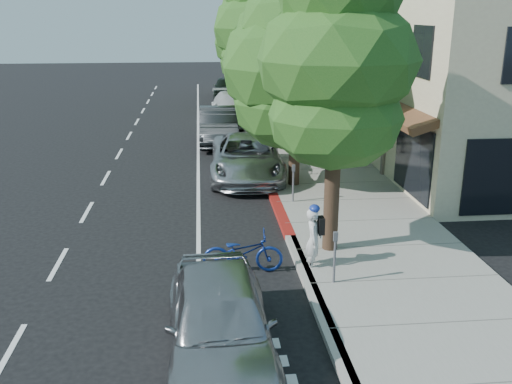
{
  "coord_description": "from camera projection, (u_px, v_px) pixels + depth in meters",
  "views": [
    {
      "loc": [
        -2.43,
        -15.84,
        6.18
      ],
      "look_at": [
        -0.95,
        -0.63,
        1.35
      ],
      "focal_mm": 40.0,
      "sensor_mm": 36.0,
      "label": 1
    }
  ],
  "objects": [
    {
      "name": "near_car_a",
      "position": [
        220.0,
        321.0,
        10.36
      ],
      "size": [
        2.07,
        4.85,
        1.64
      ],
      "primitive_type": "imported",
      "rotation": [
        0.0,
        0.0,
        0.03
      ],
      "color": "#9F9EA3",
      "rests_on": "ground"
    },
    {
      "name": "ground",
      "position": [
        285.0,
        228.0,
        17.12
      ],
      "size": [
        120.0,
        120.0,
        0.0
      ],
      "primitive_type": "plane",
      "color": "black",
      "rests_on": "ground"
    },
    {
      "name": "cyclist",
      "position": [
        314.0,
        240.0,
        14.06
      ],
      "size": [
        0.51,
        0.66,
        1.62
      ],
      "primitive_type": "imported",
      "rotation": [
        0.0,
        0.0,
        1.34
      ],
      "color": "silver",
      "rests_on": "ground"
    },
    {
      "name": "street_tree_3",
      "position": [
        260.0,
        30.0,
        30.81
      ],
      "size": [
        5.2,
        5.2,
        8.49
      ],
      "color": "black",
      "rests_on": "ground"
    },
    {
      "name": "dark_sedan",
      "position": [
        218.0,
        126.0,
        27.94
      ],
      "size": [
        1.9,
        5.26,
        1.72
      ],
      "primitive_type": "imported",
      "rotation": [
        0.0,
        0.0,
        -0.01
      ],
      "color": "#222527",
      "rests_on": "ground"
    },
    {
      "name": "street_tree_0",
      "position": [
        337.0,
        65.0,
        13.81
      ],
      "size": [
        4.0,
        4.0,
        7.78
      ],
      "color": "black",
      "rests_on": "ground"
    },
    {
      "name": "storefront_building",
      "position": [
        401.0,
        59.0,
        34.04
      ],
      "size": [
        10.0,
        36.0,
        7.0
      ],
      "primitive_type": "cube",
      "color": "beige",
      "rests_on": "ground"
    },
    {
      "name": "white_pickup",
      "position": [
        234.0,
        108.0,
        33.11
      ],
      "size": [
        2.65,
        6.05,
        1.73
      ],
      "primitive_type": "imported",
      "rotation": [
        0.0,
        0.0,
        0.04
      ],
      "color": "silver",
      "rests_on": "ground"
    },
    {
      "name": "street_tree_5",
      "position": [
        243.0,
        32.0,
        42.33
      ],
      "size": [
        4.56,
        4.56,
        7.71
      ],
      "color": "black",
      "rests_on": "ground"
    },
    {
      "name": "curb_red_segment",
      "position": [
        281.0,
        214.0,
        18.05
      ],
      "size": [
        0.32,
        4.0,
        0.15
      ],
      "primitive_type": "cube",
      "color": "maroon",
      "rests_on": "ground"
    },
    {
      "name": "street_tree_1",
      "position": [
        296.0,
        69.0,
        19.7
      ],
      "size": [
        5.31,
        5.31,
        7.29
      ],
      "color": "black",
      "rests_on": "ground"
    },
    {
      "name": "silver_suv",
      "position": [
        247.0,
        157.0,
        22.03
      ],
      "size": [
        3.0,
        6.01,
        1.64
      ],
      "primitive_type": "imported",
      "rotation": [
        0.0,
        0.0,
        -0.05
      ],
      "color": "#AFAFB4",
      "rests_on": "ground"
    },
    {
      "name": "curb",
      "position": [
        258.0,
        160.0,
        24.69
      ],
      "size": [
        0.3,
        56.0,
        0.15
      ],
      "primitive_type": "cube",
      "color": "#9E998E",
      "rests_on": "ground"
    },
    {
      "name": "bicycle",
      "position": [
        243.0,
        252.0,
        14.07
      ],
      "size": [
        2.02,
        0.81,
        1.04
      ],
      "primitive_type": "imported",
      "rotation": [
        0.0,
        0.0,
        1.51
      ],
      "color": "navy",
      "rests_on": "ground"
    },
    {
      "name": "street_tree_4",
      "position": [
        250.0,
        45.0,
        36.82
      ],
      "size": [
        4.8,
        4.8,
        6.97
      ],
      "color": "black",
      "rests_on": "ground"
    },
    {
      "name": "sidewalk",
      "position": [
        311.0,
        158.0,
        24.91
      ],
      "size": [
        4.6,
        56.0,
        0.15
      ],
      "primitive_type": "cube",
      "color": "gray",
      "rests_on": "ground"
    },
    {
      "name": "dark_suv_far",
      "position": [
        225.0,
        87.0,
        43.34
      ],
      "size": [
        2.03,
        4.45,
        1.48
      ],
      "primitive_type": "imported",
      "rotation": [
        0.0,
        0.0,
        -0.06
      ],
      "color": "black",
      "rests_on": "ground"
    },
    {
      "name": "street_tree_2",
      "position": [
        274.0,
        62.0,
        25.47
      ],
      "size": [
        4.71,
        4.71,
        6.77
      ],
      "color": "black",
      "rests_on": "ground"
    },
    {
      "name": "pedestrian",
      "position": [
        317.0,
        133.0,
        25.01
      ],
      "size": [
        1.05,
        0.89,
        1.91
      ],
      "primitive_type": "imported",
      "rotation": [
        0.0,
        0.0,
        3.34
      ],
      "color": "black",
      "rests_on": "sidewalk"
    }
  ]
}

